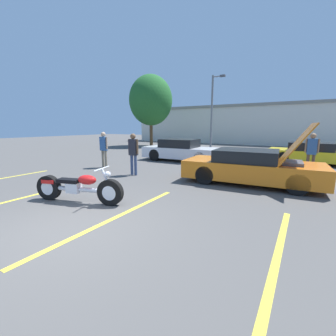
{
  "coord_description": "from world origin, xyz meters",
  "views": [
    {
      "loc": [
        3.89,
        -2.55,
        2.04
      ],
      "look_at": [
        0.45,
        3.07,
        0.8
      ],
      "focal_mm": 24.0,
      "sensor_mm": 36.0,
      "label": 1
    }
  ],
  "objects_px": {
    "spectator_far_lot": "(312,150)",
    "tree_background": "(151,100)",
    "spectator_near_motorcycle": "(133,151)",
    "light_pole": "(213,108)",
    "parked_car_right_row": "(314,153)",
    "spectator_by_show_car": "(104,146)",
    "motorcycle": "(78,188)",
    "parked_car_left_row": "(182,150)",
    "show_car_hood_open": "(251,167)"
  },
  "relations": [
    {
      "from": "spectator_far_lot",
      "to": "tree_background",
      "type": "bearing_deg",
      "value": 150.96
    },
    {
      "from": "tree_background",
      "to": "spectator_far_lot",
      "type": "distance_m",
      "value": 16.3
    },
    {
      "from": "spectator_near_motorcycle",
      "to": "light_pole",
      "type": "bearing_deg",
      "value": 96.51
    },
    {
      "from": "parked_car_right_row",
      "to": "spectator_near_motorcycle",
      "type": "bearing_deg",
      "value": -128.85
    },
    {
      "from": "spectator_by_show_car",
      "to": "spectator_far_lot",
      "type": "bearing_deg",
      "value": 22.06
    },
    {
      "from": "motorcycle",
      "to": "parked_car_left_row",
      "type": "distance_m",
      "value": 8.1
    },
    {
      "from": "light_pole",
      "to": "spectator_far_lot",
      "type": "distance_m",
      "value": 12.13
    },
    {
      "from": "parked_car_left_row",
      "to": "light_pole",
      "type": "bearing_deg",
      "value": 96.16
    },
    {
      "from": "show_car_hood_open",
      "to": "spectator_far_lot",
      "type": "height_order",
      "value": "show_car_hood_open"
    },
    {
      "from": "motorcycle",
      "to": "light_pole",
      "type": "bearing_deg",
      "value": 81.29
    },
    {
      "from": "motorcycle",
      "to": "spectator_far_lot",
      "type": "xyz_separation_m",
      "value": [
        5.34,
        7.58,
        0.63
      ]
    },
    {
      "from": "show_car_hood_open",
      "to": "tree_background",
      "type": "bearing_deg",
      "value": 133.77
    },
    {
      "from": "parked_car_right_row",
      "to": "parked_car_left_row",
      "type": "bearing_deg",
      "value": -154.44
    },
    {
      "from": "spectator_by_show_car",
      "to": "parked_car_right_row",
      "type": "bearing_deg",
      "value": 37.42
    },
    {
      "from": "spectator_near_motorcycle",
      "to": "spectator_by_show_car",
      "type": "relative_size",
      "value": 0.99
    },
    {
      "from": "spectator_by_show_car",
      "to": "parked_car_left_row",
      "type": "bearing_deg",
      "value": 60.74
    },
    {
      "from": "spectator_far_lot",
      "to": "light_pole",
      "type": "bearing_deg",
      "value": 131.23
    },
    {
      "from": "parked_car_left_row",
      "to": "spectator_near_motorcycle",
      "type": "distance_m",
      "value": 4.58
    },
    {
      "from": "spectator_near_motorcycle",
      "to": "spectator_far_lot",
      "type": "relative_size",
      "value": 1.0
    },
    {
      "from": "tree_background",
      "to": "spectator_far_lot",
      "type": "relative_size",
      "value": 4.05
    },
    {
      "from": "show_car_hood_open",
      "to": "spectator_far_lot",
      "type": "relative_size",
      "value": 2.73
    },
    {
      "from": "tree_background",
      "to": "parked_car_right_row",
      "type": "distance_m",
      "value": 15.32
    },
    {
      "from": "tree_background",
      "to": "motorcycle",
      "type": "height_order",
      "value": "tree_background"
    },
    {
      "from": "show_car_hood_open",
      "to": "spectator_near_motorcycle",
      "type": "xyz_separation_m",
      "value": [
        -4.51,
        -1.07,
        0.43
      ]
    },
    {
      "from": "tree_background",
      "to": "spectator_near_motorcycle",
      "type": "relative_size",
      "value": 4.06
    },
    {
      "from": "light_pole",
      "to": "motorcycle",
      "type": "relative_size",
      "value": 2.6
    },
    {
      "from": "show_car_hood_open",
      "to": "light_pole",
      "type": "bearing_deg",
      "value": 112.08
    },
    {
      "from": "motorcycle",
      "to": "parked_car_right_row",
      "type": "bearing_deg",
      "value": 45.78
    },
    {
      "from": "show_car_hood_open",
      "to": "spectator_by_show_car",
      "type": "xyz_separation_m",
      "value": [
        -6.89,
        -0.47,
        0.44
      ]
    },
    {
      "from": "light_pole",
      "to": "motorcycle",
      "type": "xyz_separation_m",
      "value": [
        2.46,
        -16.49,
        -3.21
      ]
    },
    {
      "from": "parked_car_left_row",
      "to": "spectator_far_lot",
      "type": "height_order",
      "value": "spectator_far_lot"
    },
    {
      "from": "tree_background",
      "to": "parked_car_right_row",
      "type": "bearing_deg",
      "value": -17.5
    },
    {
      "from": "show_car_hood_open",
      "to": "parked_car_right_row",
      "type": "height_order",
      "value": "show_car_hood_open"
    },
    {
      "from": "spectator_by_show_car",
      "to": "spectator_far_lot",
      "type": "height_order",
      "value": "spectator_by_show_car"
    },
    {
      "from": "spectator_near_motorcycle",
      "to": "parked_car_right_row",
      "type": "bearing_deg",
      "value": 48.66
    },
    {
      "from": "motorcycle",
      "to": "spectator_near_motorcycle",
      "type": "distance_m",
      "value": 3.64
    },
    {
      "from": "spectator_near_motorcycle",
      "to": "tree_background",
      "type": "bearing_deg",
      "value": 122.66
    },
    {
      "from": "parked_car_right_row",
      "to": "spectator_near_motorcycle",
      "type": "xyz_separation_m",
      "value": [
        -6.51,
        -7.4,
        0.48
      ]
    },
    {
      "from": "spectator_near_motorcycle",
      "to": "spectator_far_lot",
      "type": "distance_m",
      "value": 7.55
    },
    {
      "from": "show_car_hood_open",
      "to": "spectator_by_show_car",
      "type": "relative_size",
      "value": 2.71
    },
    {
      "from": "tree_background",
      "to": "light_pole",
      "type": "bearing_deg",
      "value": 11.0
    },
    {
      "from": "show_car_hood_open",
      "to": "spectator_by_show_car",
      "type": "height_order",
      "value": "show_car_hood_open"
    },
    {
      "from": "spectator_far_lot",
      "to": "spectator_by_show_car",
      "type": "bearing_deg",
      "value": -157.94
    },
    {
      "from": "show_car_hood_open",
      "to": "spectator_by_show_car",
      "type": "bearing_deg",
      "value": 179.36
    },
    {
      "from": "parked_car_right_row",
      "to": "tree_background",
      "type": "bearing_deg",
      "value": 164.99
    },
    {
      "from": "motorcycle",
      "to": "spectator_near_motorcycle",
      "type": "height_order",
      "value": "spectator_near_motorcycle"
    },
    {
      "from": "show_car_hood_open",
      "to": "spectator_near_motorcycle",
      "type": "height_order",
      "value": "show_car_hood_open"
    },
    {
      "from": "parked_car_left_row",
      "to": "spectator_by_show_car",
      "type": "height_order",
      "value": "spectator_by_show_car"
    },
    {
      "from": "tree_background",
      "to": "motorcycle",
      "type": "relative_size",
      "value": 2.81
    },
    {
      "from": "light_pole",
      "to": "parked_car_right_row",
      "type": "distance_m",
      "value": 10.25
    }
  ]
}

